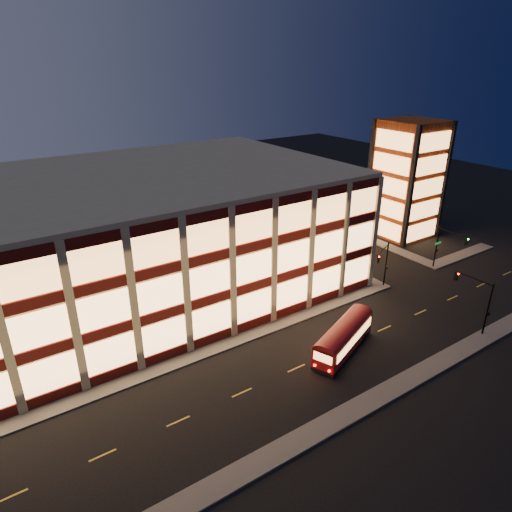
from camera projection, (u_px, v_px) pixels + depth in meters
ground at (226, 351)px, 44.84m from camera, size 200.00×200.00×0.00m
sidewalk_office_south at (194, 355)px, 44.02m from camera, size 54.00×2.00×0.15m
sidewalk_office_east at (299, 246)px, 69.51m from camera, size 2.00×30.00×0.15m
sidewalk_tower_south at (460, 256)px, 66.12m from camera, size 14.00×2.00×0.15m
sidewalk_tower_west at (351, 232)px, 75.17m from camera, size 2.00×30.00×0.15m
sidewalk_near at (313, 433)px, 34.95m from camera, size 100.00×2.00×0.15m
office_building at (129, 237)px, 53.25m from camera, size 50.45×30.45×14.50m
stair_tower at (407, 180)px, 70.82m from camera, size 8.60×8.60×18.00m
traffic_signal_far at (383, 260)px, 54.78m from camera, size 3.79×1.87×6.00m
traffic_signal_right at (447, 243)px, 59.93m from camera, size 1.20×4.37×6.00m
traffic_signal_near at (476, 294)px, 46.89m from camera, size 0.32×4.45×6.00m
trolley_bus at (344, 336)px, 44.16m from camera, size 9.28×5.48×3.08m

